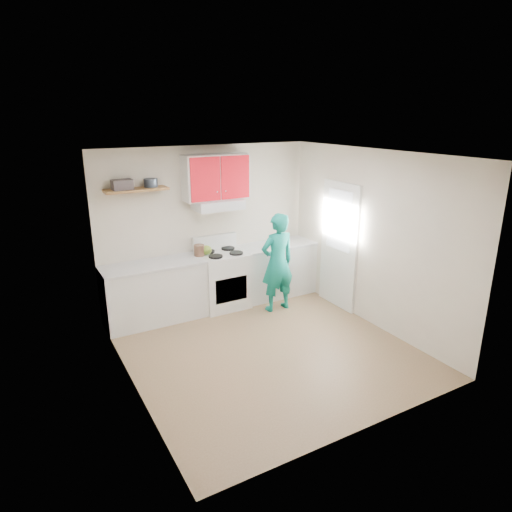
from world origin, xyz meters
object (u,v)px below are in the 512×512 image
tin (151,183)px  person (277,263)px  stove (223,280)px  crock (199,251)px  kettle (206,250)px

tin → person: 2.29m
person → stove: bearing=-38.1°
crock → person: person is taller
stove → kettle: bearing=168.4°
stove → person: bearing=-37.4°
crock → person: bearing=-28.9°
kettle → crock: 0.12m
tin → person: size_ratio=0.12×
tin → stove: bearing=-11.1°
tin → crock: 1.29m
crock → stove: bearing=-8.3°
kettle → crock: size_ratio=0.91×
stove → person: size_ratio=0.57×
stove → crock: 0.66m
stove → crock: bearing=171.7°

